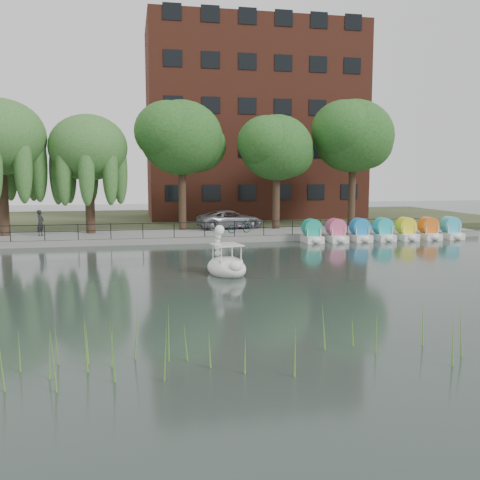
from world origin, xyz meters
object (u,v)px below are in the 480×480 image
object	(u,v)px
bicycle	(239,226)
swan_boat	(226,264)
pedestrian	(40,221)
minivan	(230,218)

from	to	relation	value
bicycle	swan_boat	xyz separation A→B (m)	(-3.20, -12.96, -0.43)
pedestrian	swan_boat	xyz separation A→B (m)	(10.13, -13.84, -0.92)
minivan	pedestrian	size ratio (longest dim) A/B	2.89
bicycle	pedestrian	distance (m)	13.37
pedestrian	bicycle	bearing A→B (deg)	-73.48
minivan	swan_boat	size ratio (longest dim) A/B	2.02
bicycle	swan_boat	size ratio (longest dim) A/B	0.61
minivan	pedestrian	bearing A→B (deg)	90.45
minivan	bicycle	distance (m)	3.03
pedestrian	swan_boat	size ratio (longest dim) A/B	0.70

